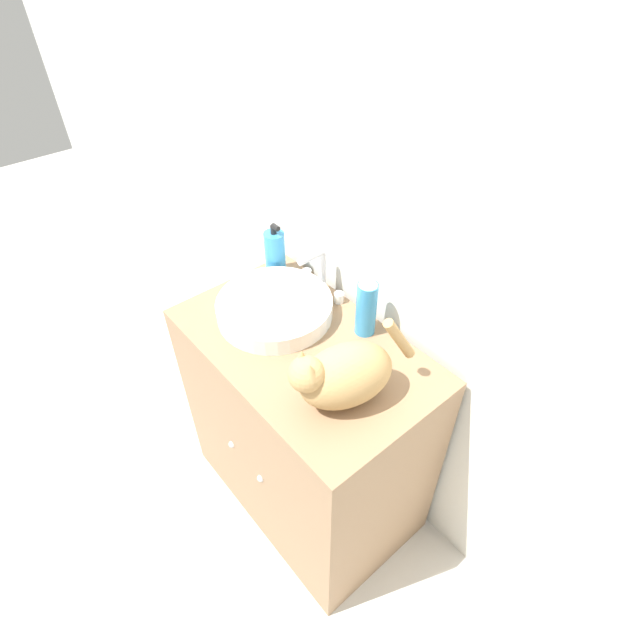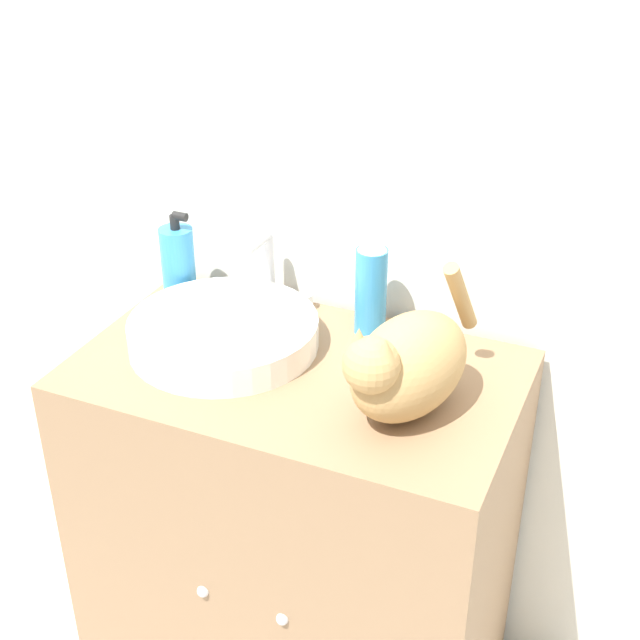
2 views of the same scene
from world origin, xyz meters
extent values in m
cube|color=silver|center=(0.00, 0.54, 1.25)|extent=(6.00, 0.05, 2.50)
cube|color=#8C6B4C|center=(0.00, 0.25, 0.41)|extent=(0.82, 0.49, 0.82)
sphere|color=silver|center=(-0.08, 0.00, 0.45)|extent=(0.02, 0.02, 0.02)
sphere|color=silver|center=(0.08, 0.00, 0.45)|extent=(0.02, 0.02, 0.02)
cylinder|color=white|center=(-0.16, 0.26, 0.85)|extent=(0.36, 0.36, 0.06)
cylinder|color=silver|center=(-0.16, 0.46, 0.90)|extent=(0.02, 0.02, 0.15)
cylinder|color=silver|center=(-0.16, 0.41, 0.98)|extent=(0.02, 0.09, 0.02)
cylinder|color=white|center=(-0.24, 0.46, 0.84)|extent=(0.03, 0.03, 0.03)
cylinder|color=white|center=(-0.08, 0.46, 0.84)|extent=(0.03, 0.03, 0.03)
ellipsoid|color=tan|center=(0.23, 0.21, 0.91)|extent=(0.22, 0.29, 0.18)
sphere|color=tan|center=(0.20, 0.10, 0.96)|extent=(0.12, 0.12, 0.09)
cone|color=tan|center=(0.17, 0.11, 1.00)|extent=(0.04, 0.04, 0.04)
cone|color=tan|center=(0.22, 0.09, 1.00)|extent=(0.04, 0.04, 0.04)
cylinder|color=tan|center=(0.27, 0.35, 0.98)|extent=(0.06, 0.11, 0.16)
cylinder|color=#338CCC|center=(-0.34, 0.40, 0.90)|extent=(0.07, 0.07, 0.16)
cylinder|color=black|center=(-0.34, 0.40, 0.99)|extent=(0.02, 0.02, 0.03)
cylinder|color=black|center=(-0.33, 0.40, 1.01)|extent=(0.03, 0.02, 0.02)
cylinder|color=#338CCC|center=(0.08, 0.43, 0.91)|extent=(0.06, 0.06, 0.18)
cone|color=white|center=(0.08, 0.43, 1.02)|extent=(0.06, 0.06, 0.04)
camera|label=1|loc=(0.84, -0.40, 1.87)|focal=28.00mm
camera|label=2|loc=(0.60, -1.01, 1.71)|focal=50.00mm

